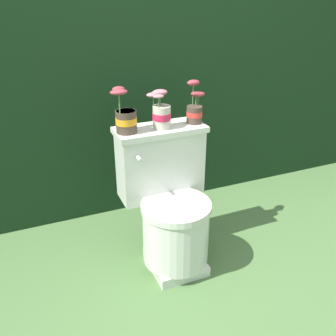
{
  "coord_description": "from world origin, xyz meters",
  "views": [
    {
      "loc": [
        -0.78,
        -1.5,
        1.45
      ],
      "look_at": [
        -0.08,
        0.16,
        0.58
      ],
      "focal_mm": 40.0,
      "sensor_mm": 36.0,
      "label": 1
    }
  ],
  "objects_px": {
    "toilet": "(169,204)",
    "potted_plant_midleft": "(161,113)",
    "potted_plant_middle": "(195,108)",
    "potted_plant_left": "(125,118)"
  },
  "relations": [
    {
      "from": "potted_plant_midleft",
      "to": "potted_plant_middle",
      "type": "distance_m",
      "value": 0.21
    },
    {
      "from": "toilet",
      "to": "potted_plant_middle",
      "type": "xyz_separation_m",
      "value": [
        0.2,
        0.13,
        0.49
      ]
    },
    {
      "from": "toilet",
      "to": "potted_plant_midleft",
      "type": "bearing_deg",
      "value": 90.44
    },
    {
      "from": "potted_plant_left",
      "to": "potted_plant_midleft",
      "type": "relative_size",
      "value": 1.14
    },
    {
      "from": "potted_plant_left",
      "to": "potted_plant_middle",
      "type": "distance_m",
      "value": 0.4
    },
    {
      "from": "potted_plant_left",
      "to": "potted_plant_midleft",
      "type": "height_order",
      "value": "potted_plant_left"
    },
    {
      "from": "toilet",
      "to": "potted_plant_midleft",
      "type": "relative_size",
      "value": 3.78
    },
    {
      "from": "toilet",
      "to": "potted_plant_middle",
      "type": "height_order",
      "value": "potted_plant_middle"
    },
    {
      "from": "toilet",
      "to": "potted_plant_middle",
      "type": "distance_m",
      "value": 0.55
    },
    {
      "from": "potted_plant_left",
      "to": "potted_plant_middle",
      "type": "relative_size",
      "value": 1.01
    }
  ]
}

